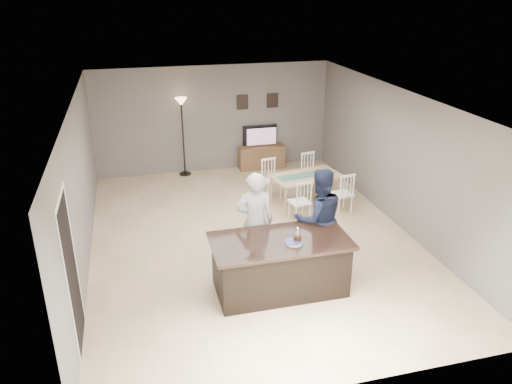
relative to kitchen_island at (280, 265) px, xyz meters
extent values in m
plane|color=tan|center=(0.00, 1.80, -0.45)|extent=(8.00, 8.00, 0.00)
plane|color=slate|center=(0.00, 5.80, 0.90)|extent=(6.00, 0.00, 6.00)
plane|color=slate|center=(0.00, -2.20, 0.90)|extent=(6.00, 0.00, 6.00)
plane|color=slate|center=(-3.00, 1.80, 0.90)|extent=(0.00, 8.00, 8.00)
plane|color=slate|center=(3.00, 1.80, 0.90)|extent=(0.00, 8.00, 8.00)
plane|color=white|center=(0.00, 1.80, 2.25)|extent=(8.00, 8.00, 0.00)
cube|color=black|center=(0.00, 0.00, -0.03)|extent=(2.00, 1.00, 0.85)
cube|color=black|center=(0.00, 0.00, 0.42)|extent=(2.15, 1.10, 0.05)
cube|color=brown|center=(1.20, 5.57, -0.15)|extent=(1.20, 0.40, 0.60)
imported|color=black|center=(1.20, 5.64, 0.41)|extent=(0.91, 0.12, 0.53)
plane|color=orange|center=(1.20, 5.56, 0.42)|extent=(0.78, 0.00, 0.78)
cube|color=black|center=(0.75, 5.78, 1.30)|extent=(0.30, 0.02, 0.38)
cube|color=black|center=(1.55, 5.78, 1.30)|extent=(0.30, 0.02, 0.38)
plane|color=black|center=(-2.99, -0.50, 0.60)|extent=(0.00, 2.10, 2.10)
plane|color=white|center=(-2.99, -0.50, 1.69)|extent=(0.00, 1.02, 1.02)
imported|color=#B4B3B8|center=(-0.21, 0.75, 0.42)|extent=(0.69, 0.50, 1.75)
imported|color=#171C33|center=(0.84, 0.55, 0.44)|extent=(0.87, 0.68, 1.79)
cylinder|color=gold|center=(0.22, -0.14, 0.45)|extent=(0.17, 0.17, 0.00)
cylinder|color=black|center=(0.22, -0.14, 0.51)|extent=(0.12, 0.12, 0.11)
cylinder|color=white|center=(0.22, -0.14, 0.62)|extent=(0.02, 0.02, 0.12)
sphere|color=#FFBF4C|center=(0.22, -0.14, 0.69)|extent=(0.02, 0.02, 0.02)
cylinder|color=white|center=(0.16, -0.17, 0.45)|extent=(0.26, 0.26, 0.01)
cylinder|color=white|center=(0.16, -0.17, 0.46)|extent=(0.26, 0.26, 0.01)
cylinder|color=white|center=(0.16, -0.17, 0.48)|extent=(0.26, 0.26, 0.01)
cylinder|color=#2F3E91|center=(0.16, -0.17, 0.48)|extent=(0.26, 0.26, 0.00)
cube|color=tan|center=(1.52, 3.03, 0.23)|extent=(1.61, 1.09, 0.04)
cylinder|color=tan|center=(0.92, 2.58, -0.12)|extent=(0.06, 0.06, 0.66)
cylinder|color=tan|center=(2.12, 3.49, -0.12)|extent=(0.06, 0.06, 0.66)
cube|color=#467E5C|center=(1.52, 3.03, 0.25)|extent=(1.34, 0.55, 0.01)
cube|color=white|center=(1.13, 2.30, -0.04)|extent=(0.45, 0.44, 0.04)
cylinder|color=white|center=(1.00, 2.13, -0.25)|extent=(0.03, 0.03, 0.40)
cylinder|color=white|center=(1.26, 2.48, -0.25)|extent=(0.03, 0.03, 0.40)
cube|color=white|center=(1.16, 2.14, 0.43)|extent=(0.35, 0.09, 0.05)
cube|color=white|center=(2.14, 2.48, -0.04)|extent=(0.45, 0.44, 0.04)
cylinder|color=white|center=(2.01, 2.31, -0.25)|extent=(0.03, 0.03, 0.40)
cylinder|color=white|center=(2.27, 2.65, -0.25)|extent=(0.03, 0.03, 0.40)
cube|color=white|center=(2.17, 2.32, 0.43)|extent=(0.35, 0.09, 0.05)
cube|color=white|center=(0.90, 3.59, -0.04)|extent=(0.45, 0.44, 0.04)
cylinder|color=white|center=(1.03, 3.76, -0.25)|extent=(0.03, 0.03, 0.40)
cylinder|color=white|center=(0.77, 3.41, -0.25)|extent=(0.03, 0.03, 0.40)
cube|color=white|center=(0.87, 3.75, 0.43)|extent=(0.35, 0.09, 0.05)
cube|color=white|center=(1.91, 3.76, -0.04)|extent=(0.45, 0.44, 0.04)
cylinder|color=white|center=(2.04, 3.94, -0.25)|extent=(0.03, 0.03, 0.40)
cylinder|color=white|center=(1.78, 3.59, -0.25)|extent=(0.03, 0.03, 0.40)
cube|color=white|center=(1.88, 3.93, 0.43)|extent=(0.35, 0.09, 0.05)
cylinder|color=black|center=(-0.82, 5.59, -0.44)|extent=(0.30, 0.30, 0.03)
cylinder|color=black|center=(-0.82, 5.59, 0.48)|extent=(0.04, 0.04, 1.82)
cone|color=#F6C987|center=(-0.82, 5.59, 1.43)|extent=(0.30, 0.30, 0.19)
camera|label=1|loc=(-2.07, -6.48, 4.09)|focal=35.00mm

